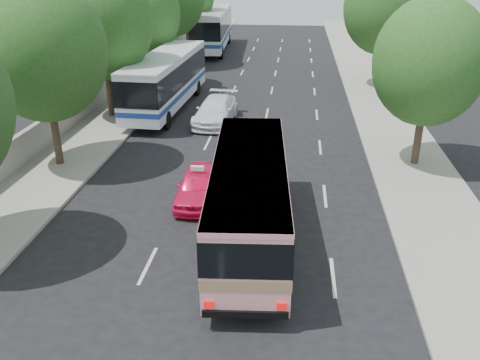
# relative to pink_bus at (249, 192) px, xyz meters

# --- Properties ---
(ground) EXTENTS (120.00, 120.00, 0.00)m
(ground) POSITION_rel_pink_bus_xyz_m (-1.30, 0.03, -1.94)
(ground) COLOR black
(ground) RESTS_ON ground
(sidewalk_left) EXTENTS (4.00, 90.00, 0.15)m
(sidewalk_left) POSITION_rel_pink_bus_xyz_m (-9.80, 20.03, -1.86)
(sidewalk_left) COLOR #9E998E
(sidewalk_left) RESTS_ON ground
(sidewalk_right) EXTENTS (4.00, 90.00, 0.12)m
(sidewalk_right) POSITION_rel_pink_bus_xyz_m (7.20, 20.03, -1.88)
(sidewalk_right) COLOR #9E998E
(sidewalk_right) RESTS_ON ground
(low_wall) EXTENTS (0.30, 90.00, 1.50)m
(low_wall) POSITION_rel_pink_bus_xyz_m (-11.60, 20.03, -1.04)
(low_wall) COLOR #9E998E
(low_wall) RESTS_ON sidewalk_left
(tree_left_b) EXTENTS (5.70, 5.70, 8.88)m
(tree_left_b) POSITION_rel_pink_bus_xyz_m (-9.72, 5.97, 3.88)
(tree_left_b) COLOR #38281E
(tree_left_b) RESTS_ON ground
(tree_left_c) EXTENTS (6.00, 6.00, 9.35)m
(tree_left_c) POSITION_rel_pink_bus_xyz_m (-9.92, 13.97, 4.19)
(tree_left_c) COLOR #38281E
(tree_left_c) RESTS_ON ground
(tree_left_d) EXTENTS (5.52, 5.52, 8.60)m
(tree_left_d) POSITION_rel_pink_bus_xyz_m (-9.82, 21.97, 3.70)
(tree_left_d) COLOR #38281E
(tree_left_d) RESTS_ON ground
(tree_right_near) EXTENTS (5.10, 5.10, 7.95)m
(tree_right_near) POSITION_rel_pink_bus_xyz_m (7.48, 7.97, 3.27)
(tree_right_near) COLOR #38281E
(tree_right_near) RESTS_ON ground
(tree_right_far) EXTENTS (6.00, 6.00, 9.35)m
(tree_right_far) POSITION_rel_pink_bus_xyz_m (7.78, 23.97, 4.19)
(tree_right_far) COLOR #38281E
(tree_right_far) RESTS_ON ground
(pink_bus) EXTENTS (3.17, 9.90, 3.11)m
(pink_bus) POSITION_rel_pink_bus_xyz_m (0.00, 0.00, 0.00)
(pink_bus) COLOR pink
(pink_bus) RESTS_ON ground
(pink_taxi) EXTENTS (1.73, 4.07, 1.37)m
(pink_taxi) POSITION_rel_pink_bus_xyz_m (-2.40, 3.03, -1.25)
(pink_taxi) COLOR #FD1656
(pink_taxi) RESTS_ON ground
(white_pickup) EXTENTS (2.46, 5.33, 1.51)m
(white_pickup) POSITION_rel_pink_bus_xyz_m (-3.30, 13.70, -1.18)
(white_pickup) COLOR white
(white_pickup) RESTS_ON ground
(tour_coach_front) EXTENTS (3.06, 11.99, 3.56)m
(tour_coach_front) POSITION_rel_pink_bus_xyz_m (-6.94, 16.33, 0.21)
(tour_coach_front) COLOR white
(tour_coach_front) RESTS_ON ground
(tour_coach_rear) EXTENTS (3.66, 13.90, 4.12)m
(tour_coach_rear) POSITION_rel_pink_bus_xyz_m (-7.44, 38.71, 0.54)
(tour_coach_rear) COLOR silver
(tour_coach_rear) RESTS_ON ground
(taxi_roof_sign) EXTENTS (0.55, 0.20, 0.18)m
(taxi_roof_sign) POSITION_rel_pink_bus_xyz_m (-2.40, 3.03, -0.47)
(taxi_roof_sign) COLOR silver
(taxi_roof_sign) RESTS_ON pink_taxi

